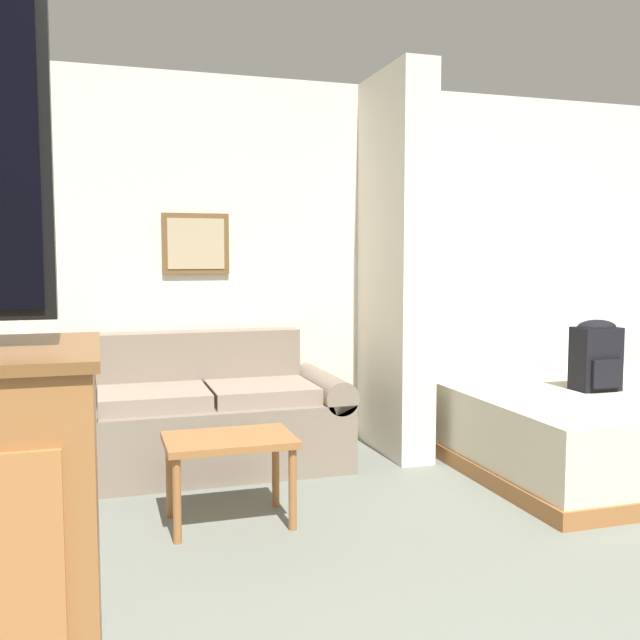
{
  "coord_description": "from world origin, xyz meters",
  "views": [
    {
      "loc": [
        -1.02,
        -0.74,
        1.35
      ],
      "look_at": [
        0.0,
        2.53,
        1.05
      ],
      "focal_mm": 40.0,
      "sensor_mm": 36.0,
      "label": 1
    }
  ],
  "objects_px": {
    "bed": "(588,422)",
    "backpack": "(596,354)",
    "coffee_table": "(229,449)",
    "table_lamp": "(21,341)",
    "couch": "(207,418)"
  },
  "relations": [
    {
      "from": "bed",
      "to": "backpack",
      "type": "xyz_separation_m",
      "value": [
        -0.07,
        -0.14,
        0.48
      ]
    },
    {
      "from": "coffee_table",
      "to": "bed",
      "type": "xyz_separation_m",
      "value": [
        2.48,
        0.41,
        -0.13
      ]
    },
    {
      "from": "table_lamp",
      "to": "backpack",
      "type": "bearing_deg",
      "value": -12.36
    },
    {
      "from": "couch",
      "to": "coffee_table",
      "type": "height_order",
      "value": "couch"
    },
    {
      "from": "couch",
      "to": "bed",
      "type": "height_order",
      "value": "couch"
    },
    {
      "from": "coffee_table",
      "to": "backpack",
      "type": "height_order",
      "value": "backpack"
    },
    {
      "from": "couch",
      "to": "backpack",
      "type": "height_order",
      "value": "backpack"
    },
    {
      "from": "bed",
      "to": "backpack",
      "type": "distance_m",
      "value": 0.51
    },
    {
      "from": "couch",
      "to": "coffee_table",
      "type": "xyz_separation_m",
      "value": [
        -0.04,
        -1.03,
        0.07
      ]
    },
    {
      "from": "coffee_table",
      "to": "backpack",
      "type": "xyz_separation_m",
      "value": [
        2.41,
        0.27,
        0.35
      ]
    },
    {
      "from": "table_lamp",
      "to": "backpack",
      "type": "height_order",
      "value": "table_lamp"
    },
    {
      "from": "table_lamp",
      "to": "bed",
      "type": "relative_size",
      "value": 0.21
    },
    {
      "from": "couch",
      "to": "bed",
      "type": "relative_size",
      "value": 0.88
    },
    {
      "from": "backpack",
      "to": "table_lamp",
      "type": "bearing_deg",
      "value": 167.64
    },
    {
      "from": "bed",
      "to": "backpack",
      "type": "bearing_deg",
      "value": -115.99
    }
  ]
}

